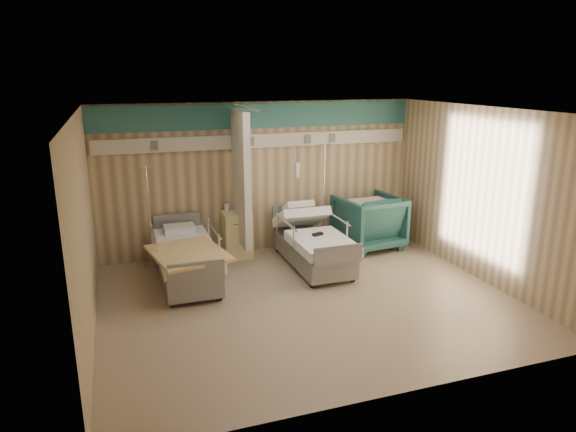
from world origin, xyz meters
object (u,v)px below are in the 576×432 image
(bedside_cabinet, at_px, (237,235))
(bed_right, at_px, (313,249))
(iv_stand_left, at_px, (152,246))
(visitor_armchair, at_px, (368,222))
(bed_left, at_px, (187,263))
(iv_stand_right, at_px, (323,229))

(bedside_cabinet, bearing_deg, bed_right, -38.05)
(bed_right, height_order, iv_stand_left, iv_stand_left)
(bedside_cabinet, relative_size, iv_stand_left, 0.47)
(bedside_cabinet, height_order, iv_stand_left, iv_stand_left)
(visitor_armchair, distance_m, iv_stand_left, 4.08)
(bed_left, bearing_deg, iv_stand_right, 15.41)
(visitor_armchair, bearing_deg, bedside_cabinet, -13.62)
(bed_right, height_order, visitor_armchair, visitor_armchair)
(bed_right, height_order, iv_stand_right, iv_stand_right)
(bed_right, relative_size, iv_stand_left, 1.20)
(bed_left, height_order, iv_stand_left, iv_stand_left)
(bed_left, distance_m, visitor_armchair, 3.64)
(iv_stand_right, bearing_deg, bed_right, -123.89)
(visitor_armchair, xyz_separation_m, iv_stand_right, (-0.89, 0.14, -0.10))
(bed_right, xyz_separation_m, iv_stand_left, (-2.68, 0.90, 0.05))
(bed_left, xyz_separation_m, visitor_armchair, (3.59, 0.60, 0.21))
(bed_right, relative_size, visitor_armchair, 1.88)
(bed_right, height_order, bedside_cabinet, bedside_cabinet)
(bed_right, bearing_deg, bedside_cabinet, 141.95)
(bedside_cabinet, relative_size, iv_stand_right, 0.41)
(bedside_cabinet, distance_m, iv_stand_right, 1.66)
(bed_left, bearing_deg, visitor_armchair, 9.50)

